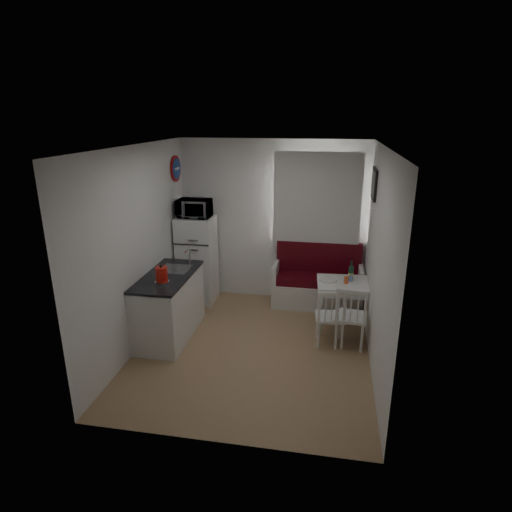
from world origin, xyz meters
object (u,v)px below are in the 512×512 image
at_px(kitchen_counter, 169,305).
at_px(kettle, 162,275).
at_px(dining_table, 349,287).
at_px(fridge, 197,259).
at_px(chair_left, 330,312).
at_px(microwave, 194,208).
at_px(chair_right, 351,311).
at_px(wine_bottle, 351,271).
at_px(bench, 317,285).

relative_size(kitchen_counter, kettle, 5.47).
height_order(dining_table, fridge, fridge).
bearing_deg(chair_left, kitchen_counter, 176.25).
bearing_deg(microwave, chair_right, -25.11).
relative_size(dining_table, wine_bottle, 3.32).
relative_size(kitchen_counter, bench, 0.93).
relative_size(chair_left, microwave, 0.85).
height_order(microwave, wine_bottle, microwave).
distance_m(chair_right, fridge, 2.71).
xyz_separation_m(bench, chair_right, (0.48, -1.30, 0.20)).
height_order(kettle, wine_bottle, kettle).
bearing_deg(chair_right, dining_table, 96.22).
distance_m(chair_left, fridge, 2.48).
relative_size(chair_left, fridge, 0.31).
height_order(kitchen_counter, chair_right, kitchen_counter).
bearing_deg(chair_left, chair_right, -6.64).
xyz_separation_m(fridge, microwave, (0.00, -0.05, 0.85)).
height_order(chair_right, microwave, microwave).
bearing_deg(fridge, dining_table, -12.36).
xyz_separation_m(dining_table, kettle, (-2.39, -1.02, 0.42)).
bearing_deg(wine_bottle, microwave, 171.13).
height_order(microwave, kettle, microwave).
height_order(bench, fridge, fridge).
relative_size(dining_table, fridge, 0.67).
bearing_deg(chair_right, microwave, 159.87).
xyz_separation_m(kitchen_counter, bench, (1.97, 1.36, -0.12)).
xyz_separation_m(kitchen_counter, microwave, (0.02, 1.19, 1.10)).
distance_m(kitchen_counter, fridge, 1.27).
height_order(bench, chair_right, bench).
bearing_deg(bench, chair_left, -80.53).
xyz_separation_m(kitchen_counter, chair_left, (2.19, 0.06, 0.05)).
distance_m(bench, microwave, 2.31).
xyz_separation_m(dining_table, wine_bottle, (0.01, 0.10, 0.22)).
distance_m(dining_table, fridge, 2.48).
height_order(kitchen_counter, dining_table, kitchen_counter).
distance_m(kitchen_counter, chair_left, 2.19).
bearing_deg(kitchen_counter, wine_bottle, 18.41).
relative_size(chair_left, kettle, 1.81).
xyz_separation_m(microwave, kettle, (0.03, -1.50, -0.54)).
height_order(bench, kettle, kettle).
relative_size(bench, chair_right, 3.03).
xyz_separation_m(fridge, kettle, (0.03, -1.55, 0.31)).
bearing_deg(dining_table, chair_right, -92.43).
xyz_separation_m(chair_left, fridge, (-2.17, 1.18, 0.20)).
xyz_separation_m(bench, kettle, (-1.92, -1.66, 0.68)).
bearing_deg(dining_table, kettle, -160.54).
bearing_deg(dining_table, bench, 122.31).
xyz_separation_m(bench, fridge, (-1.95, -0.11, 0.37)).
height_order(dining_table, microwave, microwave).
height_order(chair_right, fridge, fridge).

